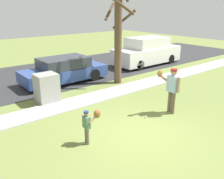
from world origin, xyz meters
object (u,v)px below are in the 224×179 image
object	(u,v)px
parked_wagon_blue	(64,70)
parked_van_white	(147,52)
utility_cabinet	(47,88)
street_tree_near	(118,32)
person_adult	(172,86)
baseball	(146,117)
person_child	(89,122)

from	to	relation	value
parked_wagon_blue	parked_van_white	bearing A→B (deg)	-178.84
utility_cabinet	street_tree_near	distance (m)	4.61
parked_van_white	street_tree_near	bearing A→B (deg)	24.82
street_tree_near	parked_wagon_blue	bearing A→B (deg)	139.45
person_adult	utility_cabinet	bearing A→B (deg)	-49.30
person_adult	utility_cabinet	world-z (taller)	person_adult
baseball	utility_cabinet	xyz separation A→B (m)	(-2.11, 3.72, 0.58)
person_child	person_adult	bearing A→B (deg)	0.84
person_child	parked_van_white	bearing A→B (deg)	36.99
person_adult	person_child	distance (m)	3.62
street_tree_near	parked_wagon_blue	xyz separation A→B (m)	(-2.18, 1.86, -1.99)
person_adult	parked_van_white	xyz separation A→B (m)	(5.30, 6.23, -0.17)
person_adult	parked_wagon_blue	bearing A→B (deg)	-76.47
person_child	street_tree_near	size ratio (longest dim) A/B	0.22
baseball	utility_cabinet	bearing A→B (deg)	119.53
person_adult	parked_wagon_blue	size ratio (longest dim) A/B	0.38
baseball	person_child	bearing A→B (deg)	-176.25
utility_cabinet	street_tree_near	bearing A→B (deg)	3.35
person_child	street_tree_near	bearing A→B (deg)	44.44
person_adult	parked_van_white	distance (m)	8.18
utility_cabinet	street_tree_near	world-z (taller)	street_tree_near
utility_cabinet	person_adult	bearing A→B (deg)	-51.79
street_tree_near	parked_van_white	bearing A→B (deg)	24.82
person_adult	baseball	distance (m)	1.49
person_child	parked_wagon_blue	xyz separation A→B (m)	(2.41, 5.99, -0.04)
person_adult	baseball	bearing A→B (deg)	-12.26
person_child	parked_van_white	world-z (taller)	parked_van_white
baseball	parked_van_white	bearing A→B (deg)	43.21
person_child	utility_cabinet	bearing A→B (deg)	85.71
person_child	parked_wagon_blue	world-z (taller)	parked_wagon_blue
street_tree_near	parked_wagon_blue	world-z (taller)	street_tree_near
baseball	street_tree_near	size ratio (longest dim) A/B	0.01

